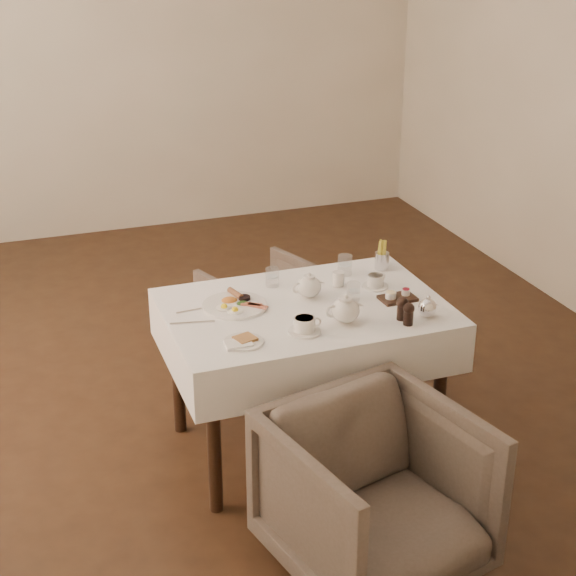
% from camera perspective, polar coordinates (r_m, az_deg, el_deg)
% --- Properties ---
extents(table, '(1.28, 0.88, 0.75)m').
position_cam_1_polar(table, '(4.10, 1.09, -2.66)').
color(table, black).
rests_on(table, ground).
extents(armchair_near, '(0.88, 0.90, 0.68)m').
position_cam_1_polar(armchair_near, '(3.54, 5.69, -13.21)').
color(armchair_near, brown).
rests_on(armchair_near, ground).
extents(armchair_far, '(0.78, 0.79, 0.56)m').
position_cam_1_polar(armchair_far, '(5.07, -1.39, -1.70)').
color(armchair_far, brown).
rests_on(armchair_far, ground).
extents(breakfast_plate, '(0.30, 0.30, 0.04)m').
position_cam_1_polar(breakfast_plate, '(4.05, -3.46, -1.05)').
color(breakfast_plate, white).
rests_on(breakfast_plate, table).
extents(side_plate, '(0.17, 0.17, 0.02)m').
position_cam_1_polar(side_plate, '(3.71, -2.96, -3.50)').
color(side_plate, white).
rests_on(side_plate, table).
extents(teapot_centre, '(0.17, 0.14, 0.13)m').
position_cam_1_polar(teapot_centre, '(4.11, 1.36, 0.19)').
color(teapot_centre, white).
rests_on(teapot_centre, table).
extents(teapot_front, '(0.18, 0.14, 0.14)m').
position_cam_1_polar(teapot_front, '(3.87, 3.74, -1.31)').
color(teapot_front, white).
rests_on(teapot_front, table).
extents(creamer, '(0.07, 0.07, 0.07)m').
position_cam_1_polar(creamer, '(4.25, 3.27, 0.61)').
color(creamer, white).
rests_on(creamer, table).
extents(teacup_near, '(0.14, 0.14, 0.07)m').
position_cam_1_polar(teacup_near, '(3.79, 1.07, -2.45)').
color(teacup_near, white).
rests_on(teacup_near, table).
extents(teacup_far, '(0.13, 0.13, 0.06)m').
position_cam_1_polar(teacup_far, '(4.26, 5.67, 0.42)').
color(teacup_far, white).
rests_on(teacup_far, table).
extents(glass_left, '(0.07, 0.07, 0.09)m').
position_cam_1_polar(glass_left, '(4.24, -1.02, 0.71)').
color(glass_left, silver).
rests_on(glass_left, table).
extents(glass_mid, '(0.07, 0.07, 0.09)m').
position_cam_1_polar(glass_mid, '(4.10, 4.26, -0.22)').
color(glass_mid, silver).
rests_on(glass_mid, table).
extents(glass_right, '(0.08, 0.08, 0.10)m').
position_cam_1_polar(glass_right, '(4.38, 3.70, 1.50)').
color(glass_right, silver).
rests_on(glass_right, table).
extents(condiment_board, '(0.17, 0.12, 0.04)m').
position_cam_1_polar(condiment_board, '(4.14, 7.08, -0.58)').
color(condiment_board, black).
rests_on(condiment_board, table).
extents(pepper_mill_left, '(0.06, 0.06, 0.11)m').
position_cam_1_polar(pepper_mill_left, '(3.93, 7.39, -1.30)').
color(pepper_mill_left, black).
rests_on(pepper_mill_left, table).
extents(pepper_mill_right, '(0.07, 0.07, 0.10)m').
position_cam_1_polar(pepper_mill_right, '(3.89, 7.80, -1.67)').
color(pepper_mill_right, black).
rests_on(pepper_mill_right, table).
extents(silver_pot, '(0.12, 0.12, 0.11)m').
position_cam_1_polar(silver_pot, '(3.97, 9.01, -1.17)').
color(silver_pot, white).
rests_on(silver_pot, table).
extents(fries_cup, '(0.07, 0.07, 0.15)m').
position_cam_1_polar(fries_cup, '(4.46, 6.10, 2.06)').
color(fries_cup, silver).
rests_on(fries_cup, table).
extents(cutlery_fork, '(0.18, 0.03, 0.00)m').
position_cam_1_polar(cutlery_fork, '(4.03, -6.04, -1.41)').
color(cutlery_fork, silver).
rests_on(cutlery_fork, table).
extents(cutlery_knife, '(0.20, 0.06, 0.00)m').
position_cam_1_polar(cutlery_knife, '(3.91, -6.20, -2.24)').
color(cutlery_knife, silver).
rests_on(cutlery_knife, table).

